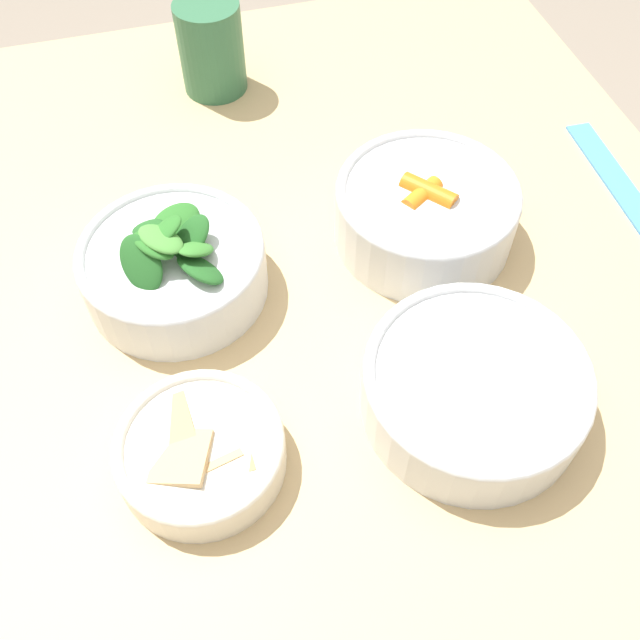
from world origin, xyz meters
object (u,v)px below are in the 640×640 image
bowl_greens (173,265)px  bowl_beans_hotdog (473,389)px  ruler (637,210)px  bowl_carrots (425,211)px  cup (211,47)px  bowl_cookies (200,451)px

bowl_greens → bowl_beans_hotdog: bowl_greens is taller
bowl_beans_hotdog → ruler: 0.31m
bowl_carrots → cup: cup is taller
bowl_greens → bowl_cookies: bearing=-2.8°
bowl_beans_hotdog → cup: (-0.49, -0.12, 0.03)m
bowl_carrots → cup: bearing=-153.0°
bowl_beans_hotdog → ruler: (-0.17, 0.26, -0.02)m
bowl_cookies → cup: cup is taller
bowl_carrots → cup: 0.34m
bowl_cookies → cup: 0.49m
bowl_greens → ruler: bearing=86.7°
bowl_carrots → ruler: 0.23m
bowl_carrots → ruler: bowl_carrots is taller
bowl_beans_hotdog → bowl_cookies: bowl_beans_hotdog is taller
bowl_cookies → bowl_greens: bearing=177.2°
bowl_carrots → cup: (-0.30, -0.15, 0.02)m
bowl_greens → bowl_cookies: bowl_greens is taller
bowl_cookies → ruler: bearing=108.1°
cup → bowl_carrots: bearing=27.0°
bowl_beans_hotdog → bowl_carrots: bearing=171.3°
bowl_greens → ruler: (0.03, 0.47, -0.03)m
bowl_carrots → bowl_greens: 0.24m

